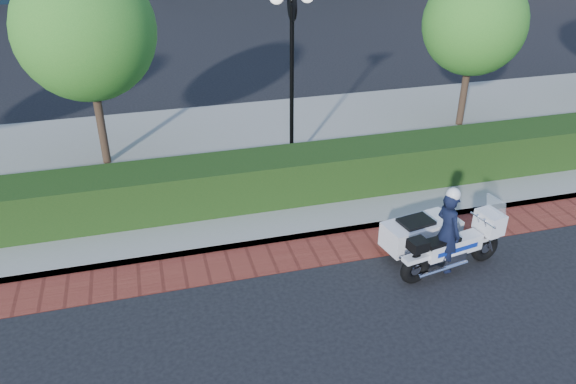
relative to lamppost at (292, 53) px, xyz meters
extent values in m
plane|color=black|center=(-1.00, -5.20, -2.96)|extent=(120.00, 120.00, 0.00)
cube|color=maroon|center=(-1.00, -3.70, -2.95)|extent=(60.00, 1.00, 0.01)
cube|color=gray|center=(-1.00, 0.80, -2.88)|extent=(60.00, 8.00, 0.15)
cube|color=black|center=(-1.00, -1.60, -2.31)|extent=(18.00, 1.20, 1.00)
cylinder|color=black|center=(0.00, 0.00, -2.66)|extent=(0.30, 0.30, 0.30)
cylinder|color=black|center=(0.00, 0.00, -0.81)|extent=(0.10, 0.10, 3.70)
cylinder|color=black|center=(0.00, 0.00, 1.04)|extent=(0.04, 0.70, 0.70)
cylinder|color=#332319|center=(-4.50, 1.30, -1.72)|extent=(0.20, 0.20, 2.17)
sphere|color=#25741D|center=(-4.50, 1.30, 0.48)|extent=(3.20, 3.20, 3.20)
cylinder|color=#332319|center=(5.50, 1.30, -1.85)|extent=(0.20, 0.20, 1.92)
sphere|color=#25741D|center=(5.50, 1.30, 0.10)|extent=(2.80, 2.80, 2.80)
torus|color=black|center=(0.87, -5.09, -2.66)|extent=(0.61, 0.28, 0.59)
torus|color=black|center=(2.46, -4.80, -2.66)|extent=(0.61, 0.28, 0.59)
cube|color=silver|center=(1.66, -4.95, -2.40)|extent=(1.20, 0.49, 0.30)
cube|color=silver|center=(1.62, -4.95, -2.62)|extent=(0.55, 0.44, 0.25)
cube|color=silver|center=(2.46, -4.80, -2.11)|extent=(0.44, 0.55, 0.40)
cube|color=silver|center=(2.55, -4.79, -1.79)|extent=(0.19, 0.46, 0.36)
cube|color=black|center=(1.40, -4.99, -2.22)|extent=(0.71, 0.38, 0.09)
cube|color=black|center=(0.87, -5.09, -2.15)|extent=(0.36, 0.34, 0.20)
cube|color=silver|center=(1.35, -4.23, -2.51)|extent=(1.48, 0.86, 0.49)
cube|color=black|center=(1.27, -4.24, -2.24)|extent=(0.70, 0.55, 0.07)
torus|color=black|center=(1.19, -3.82, -2.74)|extent=(0.47, 0.22, 0.45)
imported|color=black|center=(1.49, -4.98, -2.05)|extent=(0.46, 0.62, 1.55)
sphere|color=white|center=(1.49, -4.98, -1.30)|extent=(0.25, 0.25, 0.25)
camera|label=1|loc=(-3.45, -12.35, 3.31)|focal=35.00mm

